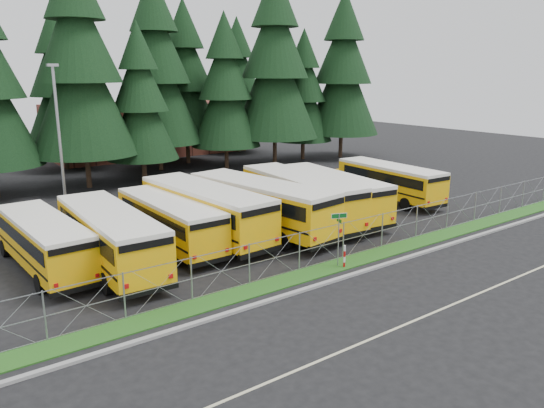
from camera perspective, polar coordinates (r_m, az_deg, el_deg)
The scene contains 27 objects.
ground at distance 29.92m, azimuth 7.66°, elevation -4.88°, with size 120.00×120.00×0.00m, color black.
curb at distance 27.90m, azimuth 12.12°, elevation -6.36°, with size 50.00×0.25×0.12m, color gray.
grass_verge at distance 28.79m, azimuth 10.02°, elevation -5.68°, with size 50.00×1.40×0.06m, color #1B4F16.
road_lane_line at distance 25.23m, azimuth 20.56°, elevation -9.35°, with size 50.00×0.12×0.01m, color beige.
chainlink_fence at distance 28.94m, azimuth 9.10°, elevation -3.51°, with size 44.00×0.10×2.00m, color #96999E, non-canonical shape.
brick_building at distance 65.81m, azimuth -13.37°, elevation 7.90°, with size 22.00×10.00×6.00m, color brown.
bus_0 at distance 28.68m, azimuth -23.44°, elevation -3.95°, with size 2.44×10.33×2.71m, color #FFB008, non-canonical shape.
bus_1 at distance 27.83m, azimuth -17.21°, elevation -3.58°, with size 2.72×11.54×3.03m, color #FFB008, non-canonical shape.
bus_2 at distance 30.35m, azimuth -11.22°, elevation -1.99°, with size 2.51×10.65×2.79m, color #FFB008, non-canonical shape.
bus_3 at distance 31.48m, azimuth -7.56°, elevation -0.90°, with size 2.86×12.12×3.18m, color #FFB008, non-canonical shape.
bus_4 at distance 32.34m, azimuth -1.70°, elevation -0.32°, with size 2.91×12.34×3.24m, color #FFB008, non-canonical shape.
bus_5 at distance 34.55m, azimuth 2.69°, elevation 0.58°, with size 2.88×12.22×3.20m, color #FFB008, non-canonical shape.
bus_6 at distance 36.01m, azimuth 5.98°, elevation 0.94°, with size 2.73×11.56×3.03m, color #FFB008, non-canonical shape.
bus_east at distance 41.48m, azimuth 12.17°, elevation 2.28°, with size 2.52×10.67×2.80m, color #FFB008, non-canonical shape.
street_sign at distance 26.72m, azimuth 7.20°, elevation -2.61°, with size 0.80×0.53×2.81m.
striped_bollard at distance 27.03m, azimuth 7.79°, elevation -5.63°, with size 0.11×0.11×1.20m, color #B20C0C.
light_standard at distance 38.08m, azimuth -21.92°, elevation 6.81°, with size 0.70×0.35×10.14m.
conifer_3 at distance 47.06m, azimuth -19.99°, elevation 13.32°, with size 8.77×8.77×19.41m, color black, non-canonical shape.
conifer_4 at distance 48.37m, azimuth -13.98°, elevation 10.48°, with size 6.30×6.30×13.93m, color black, non-canonical shape.
conifer_5 at distance 53.81m, azimuth -12.35°, elevation 13.54°, with size 8.55×8.55×18.90m, color black, non-canonical shape.
conifer_6 at distance 54.05m, azimuth -5.05°, elevation 11.96°, with size 6.97×6.97×15.42m, color black, non-canonical shape.
conifer_7 at distance 55.88m, azimuth 0.31°, elevation 14.37°, with size 8.99×8.99×19.87m, color black, non-canonical shape.
conifer_8 at distance 59.82m, azimuth 3.41°, elevation 11.62°, with size 6.43×6.43×14.23m, color black, non-canonical shape.
conifer_9 at distance 61.55m, azimuth 7.62°, elevation 13.54°, with size 8.33×8.33×18.43m, color black, non-canonical shape.
conifer_11 at distance 57.14m, azimuth -21.89°, elevation 11.47°, with size 7.27×7.27×16.08m, color black, non-canonical shape.
conifer_12 at distance 57.64m, azimuth -9.30°, elevation 12.75°, with size 7.69×7.69×17.00m, color black, non-canonical shape.
conifer_13 at distance 65.35m, azimuth -3.74°, elevation 12.59°, with size 7.23×7.23×15.99m, color black, non-canonical shape.
Camera 1 is at (-19.91, -20.13, 9.65)m, focal length 35.00 mm.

